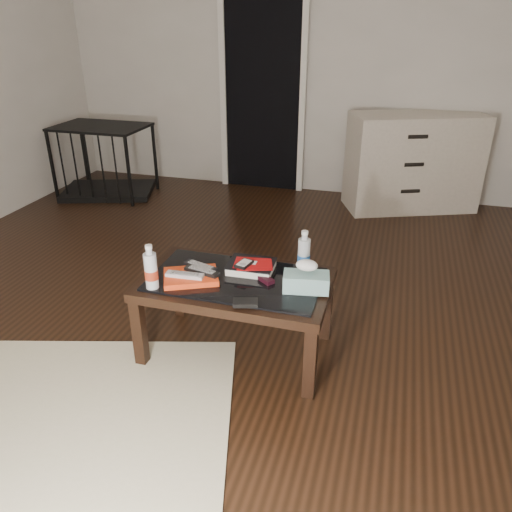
# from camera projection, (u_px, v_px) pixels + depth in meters

# --- Properties ---
(ground) EXTENTS (5.00, 5.00, 0.00)m
(ground) POSITION_uv_depth(u_px,v_px,m) (222.00, 304.00, 3.29)
(ground) COLOR black
(ground) RESTS_ON ground
(room_shell) EXTENTS (5.00, 5.00, 5.00)m
(room_shell) POSITION_uv_depth(u_px,v_px,m) (212.00, 36.00, 2.58)
(room_shell) COLOR beige
(room_shell) RESTS_ON ground
(doorway) EXTENTS (0.90, 0.08, 2.07)m
(doorway) POSITION_uv_depth(u_px,v_px,m) (263.00, 90.00, 5.07)
(doorway) COLOR black
(doorway) RESTS_ON ground
(coffee_table) EXTENTS (1.00, 0.60, 0.46)m
(coffee_table) POSITION_uv_depth(u_px,v_px,m) (236.00, 289.00, 2.67)
(coffee_table) COLOR black
(coffee_table) RESTS_ON ground
(rug) EXTENTS (2.33, 1.98, 0.01)m
(rug) POSITION_uv_depth(u_px,v_px,m) (4.00, 442.00, 2.23)
(rug) COLOR beige
(rug) RESTS_ON ground
(dresser) EXTENTS (1.30, 0.91, 0.90)m
(dresser) POSITION_uv_depth(u_px,v_px,m) (413.00, 162.00, 4.73)
(dresser) COLOR beige
(dresser) RESTS_ON ground
(pet_crate) EXTENTS (1.04, 0.85, 0.71)m
(pet_crate) POSITION_uv_depth(u_px,v_px,m) (106.00, 172.00, 5.20)
(pet_crate) COLOR black
(pet_crate) RESTS_ON ground
(magazines) EXTENTS (0.34, 0.31, 0.03)m
(magazines) POSITION_uv_depth(u_px,v_px,m) (191.00, 277.00, 2.63)
(magazines) COLOR #EA3F16
(magazines) RESTS_ON coffee_table
(remote_silver) EXTENTS (0.20, 0.06, 0.02)m
(remote_silver) POSITION_uv_depth(u_px,v_px,m) (185.00, 275.00, 2.59)
(remote_silver) COLOR silver
(remote_silver) RESTS_ON magazines
(remote_black_front) EXTENTS (0.21, 0.09, 0.02)m
(remote_black_front) POSITION_uv_depth(u_px,v_px,m) (202.00, 271.00, 2.63)
(remote_black_front) COLOR black
(remote_black_front) RESTS_ON magazines
(remote_black_back) EXTENTS (0.21, 0.11, 0.02)m
(remote_black_back) POSITION_uv_depth(u_px,v_px,m) (201.00, 266.00, 2.68)
(remote_black_back) COLOR black
(remote_black_back) RESTS_ON magazines
(textbook) EXTENTS (0.26, 0.21, 0.05)m
(textbook) POSITION_uv_depth(u_px,v_px,m) (251.00, 267.00, 2.72)
(textbook) COLOR black
(textbook) RESTS_ON coffee_table
(dvd_mailers) EXTENTS (0.21, 0.16, 0.01)m
(dvd_mailers) POSITION_uv_depth(u_px,v_px,m) (252.00, 263.00, 2.70)
(dvd_mailers) COLOR #AF0B0D
(dvd_mailers) RESTS_ON textbook
(ipod) EXTENTS (0.09, 0.12, 0.02)m
(ipod) POSITION_uv_depth(u_px,v_px,m) (244.00, 264.00, 2.67)
(ipod) COLOR black
(ipod) RESTS_ON dvd_mailers
(flip_phone) EXTENTS (0.10, 0.09, 0.02)m
(flip_phone) POSITION_uv_depth(u_px,v_px,m) (266.00, 280.00, 2.61)
(flip_phone) COLOR black
(flip_phone) RESTS_ON coffee_table
(wallet) EXTENTS (0.13, 0.10, 0.02)m
(wallet) POSITION_uv_depth(u_px,v_px,m) (245.00, 303.00, 2.40)
(wallet) COLOR black
(wallet) RESTS_ON coffee_table
(water_bottle_left) EXTENTS (0.07, 0.07, 0.24)m
(water_bottle_left) POSITION_uv_depth(u_px,v_px,m) (151.00, 267.00, 2.51)
(water_bottle_left) COLOR silver
(water_bottle_left) RESTS_ON coffee_table
(water_bottle_right) EXTENTS (0.08, 0.08, 0.24)m
(water_bottle_right) POSITION_uv_depth(u_px,v_px,m) (304.00, 252.00, 2.67)
(water_bottle_right) COLOR silver
(water_bottle_right) RESTS_ON coffee_table
(tissue_box) EXTENTS (0.25, 0.16, 0.09)m
(tissue_box) POSITION_uv_depth(u_px,v_px,m) (306.00, 282.00, 2.52)
(tissue_box) COLOR #21757C
(tissue_box) RESTS_ON coffee_table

